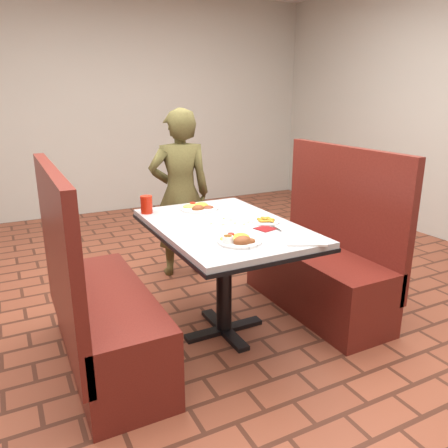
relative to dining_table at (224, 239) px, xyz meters
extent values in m
plane|color=brown|center=(0.00, 0.00, -0.65)|extent=(7.00, 7.00, 0.00)
cube|color=beige|center=(0.00, 3.50, 0.75)|extent=(6.00, 0.04, 2.80)
cube|color=#ADB0B2|center=(0.00, 0.00, 0.08)|extent=(0.80, 1.20, 0.03)
cube|color=black|center=(0.00, 0.00, 0.05)|extent=(0.81, 1.21, 0.02)
cylinder|color=black|center=(0.00, 0.00, -0.30)|extent=(0.10, 0.10, 0.69)
cube|color=black|center=(0.00, 0.00, -0.64)|extent=(0.55, 0.08, 0.03)
cube|color=black|center=(0.00, 0.00, -0.64)|extent=(0.08, 0.55, 0.03)
cube|color=maroon|center=(-0.75, 0.00, -0.43)|extent=(0.45, 1.20, 0.45)
cube|color=maroon|center=(-0.97, 0.00, 0.05)|extent=(0.06, 1.20, 0.95)
cube|color=maroon|center=(0.75, 0.00, -0.43)|extent=(0.45, 1.20, 0.45)
cube|color=maroon|center=(0.97, 0.00, 0.05)|extent=(0.06, 1.20, 0.95)
imported|color=brown|center=(0.14, 1.07, 0.06)|extent=(0.57, 0.43, 1.42)
cylinder|color=white|center=(-0.08, -0.35, 0.10)|extent=(0.24, 0.24, 0.01)
ellipsoid|color=gold|center=(-0.06, -0.32, 0.13)|extent=(0.10, 0.10, 0.04)
ellipsoid|color=#9EC54E|center=(-0.13, -0.30, 0.13)|extent=(0.10, 0.08, 0.03)
cylinder|color=red|center=(-0.10, -0.28, 0.13)|extent=(0.04, 0.04, 0.01)
ellipsoid|color=brown|center=(-0.09, -0.40, 0.14)|extent=(0.11, 0.08, 0.06)
ellipsoid|color=brown|center=(-0.05, -0.41, 0.13)|extent=(0.06, 0.04, 0.04)
cylinder|color=white|center=(-0.16, -0.36, 0.13)|extent=(0.06, 0.06, 0.04)
cylinder|color=brown|center=(-0.16, -0.36, 0.15)|extent=(0.05, 0.05, 0.00)
cylinder|color=white|center=(0.01, 0.39, 0.10)|extent=(0.26, 0.26, 0.02)
ellipsoid|color=gold|center=(0.04, 0.43, 0.14)|extent=(0.11, 0.11, 0.05)
ellipsoid|color=#9EC54E|center=(-0.04, 0.44, 0.13)|extent=(0.11, 0.09, 0.03)
cylinder|color=red|center=(-0.01, 0.46, 0.13)|extent=(0.04, 0.04, 0.01)
ellipsoid|color=brown|center=(0.06, 0.36, 0.13)|extent=(0.08, 0.08, 0.03)
ellipsoid|color=brown|center=(-0.02, 0.35, 0.14)|extent=(0.09, 0.07, 0.05)
cylinder|color=white|center=(0.25, -0.09, 0.10)|extent=(0.17, 0.17, 0.01)
cube|color=maroon|center=(0.17, -0.20, 0.10)|extent=(0.13, 0.13, 0.00)
cube|color=silver|center=(0.23, -0.23, 0.10)|extent=(0.02, 0.13, 0.00)
cylinder|color=#B31C0B|center=(-0.35, 0.47, 0.16)|extent=(0.08, 0.08, 0.12)
cube|color=white|center=(0.24, -0.50, 0.10)|extent=(0.27, 0.24, 0.01)
cube|color=#BBBBBF|center=(-0.06, -0.39, 0.11)|extent=(0.04, 0.15, 0.00)
cube|color=silver|center=(-0.07, -0.41, 0.11)|extent=(0.06, 0.14, 0.00)
camera|label=1|loc=(-1.18, -2.30, 0.87)|focal=35.00mm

